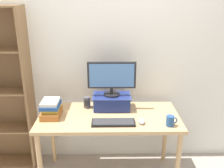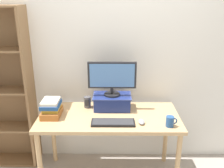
% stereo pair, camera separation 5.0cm
% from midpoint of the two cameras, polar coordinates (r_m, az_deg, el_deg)
% --- Properties ---
extents(back_wall, '(7.00, 0.08, 2.60)m').
position_cam_midpoint_polar(back_wall, '(2.89, -0.08, 6.40)').
color(back_wall, silver).
rests_on(back_wall, ground_plane).
extents(desk, '(1.46, 0.68, 0.77)m').
position_cam_midpoint_polar(desk, '(2.67, -0.16, -8.79)').
color(desk, tan).
rests_on(desk, ground_plane).
extents(riser_box, '(0.42, 0.26, 0.16)m').
position_cam_midpoint_polar(riser_box, '(2.75, 0.54, -3.96)').
color(riser_box, navy).
rests_on(riser_box, desk).
extents(computer_monitor, '(0.51, 0.17, 0.37)m').
position_cam_midpoint_polar(computer_monitor, '(2.65, 0.56, 1.59)').
color(computer_monitor, black).
rests_on(computer_monitor, riser_box).
extents(keyboard, '(0.42, 0.15, 0.02)m').
position_cam_midpoint_polar(keyboard, '(2.46, 0.81, -8.80)').
color(keyboard, black).
rests_on(keyboard, desk).
extents(computer_mouse, '(0.06, 0.10, 0.04)m').
position_cam_midpoint_polar(computer_mouse, '(2.48, 7.33, -8.56)').
color(computer_mouse, '#99999E').
rests_on(computer_mouse, desk).
extents(book_stack, '(0.19, 0.27, 0.18)m').
position_cam_midpoint_polar(book_stack, '(2.66, -13.14, -5.44)').
color(book_stack, '#AD662D').
rests_on(book_stack, desk).
extents(coffee_mug, '(0.11, 0.08, 0.10)m').
position_cam_midpoint_polar(coffee_mug, '(2.47, 13.73, -8.31)').
color(coffee_mug, '#234C84').
rests_on(coffee_mug, desk).
extents(desk_speaker, '(0.08, 0.08, 0.12)m').
position_cam_midpoint_polar(desk_speaker, '(2.80, -5.15, -4.12)').
color(desk_speaker, '#4C4C51').
rests_on(desk_speaker, desk).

